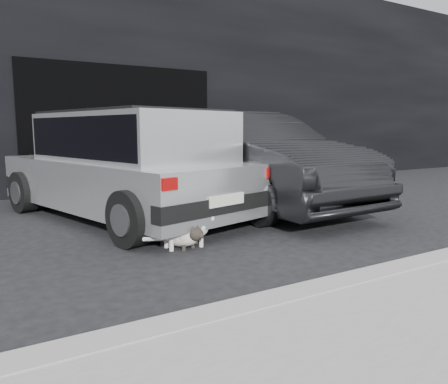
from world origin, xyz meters
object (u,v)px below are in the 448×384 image
silver_hatchback (128,160)px  cat_white (187,229)px  second_car (245,159)px  cat_siamese (181,236)px

silver_hatchback → cat_white: size_ratio=5.09×
silver_hatchback → second_car: second_car is taller
second_car → silver_hatchback: bearing=176.0°
silver_hatchback → cat_white: bearing=-104.1°
cat_siamese → cat_white: (0.08, -0.01, 0.07)m
second_car → cat_white: (-2.00, -1.83, -0.60)m
silver_hatchback → cat_siamese: 2.01m
silver_hatchback → cat_siamese: bearing=-106.4°
silver_hatchback → second_car: size_ratio=0.94×
cat_white → silver_hatchback: bearing=-176.9°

